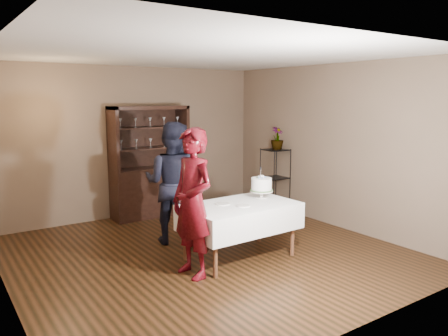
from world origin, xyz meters
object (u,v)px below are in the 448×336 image
Objects in this scene: cake_table at (240,217)px; potted_plant at (277,138)px; china_hutch at (150,180)px; cake at (261,185)px; plant_etagere at (275,178)px; woman at (193,203)px; man at (173,183)px.

cake_table is 2.71m from potted_plant.
china_hutch is at bearing 153.28° from potted_plant.
cake_table is 3.41× the size of cake.
cake is 1.07× the size of potted_plant.
cake is (-1.54, -1.48, 0.28)m from plant_etagere.
woman is 1.30m from man.
cake_table is 0.60m from cake.
china_hutch is 2.47m from potted_plant.
cake_table is 0.84× the size of woman.
cake_table is at bearing 158.98° from man.
plant_etagere is (2.08, -1.05, -0.01)m from china_hutch.
china_hutch reaches higher than potted_plant.
china_hutch is at bearing 91.49° from cake_table.
woman is at bearing -148.60° from potted_plant.
cake is (1.28, 0.27, 0.02)m from woman.
cake is 2.20m from potted_plant.
man is (-2.43, -0.51, 0.25)m from plant_etagere.
china_hutch reaches higher than cake.
plant_etagere is 2.16m from cake.
china_hutch is 1.11× the size of man.
plant_etagere is 0.75m from potted_plant.
plant_etagere reaches higher than cake_table.
plant_etagere is 0.66× the size of woman.
man is 4.32× the size of potted_plant.
plant_etagere is at bearing -120.35° from man.
cake_table is at bearing -141.47° from plant_etagere.
plant_etagere is at bearing 43.79° from cake.
china_hutch reaches higher than woman.
man is at bearing 156.79° from woman.
woman is (-0.74, -2.80, 0.24)m from china_hutch.
woman is (-2.82, -1.75, 0.25)m from plant_etagere.
man reaches higher than plant_etagere.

